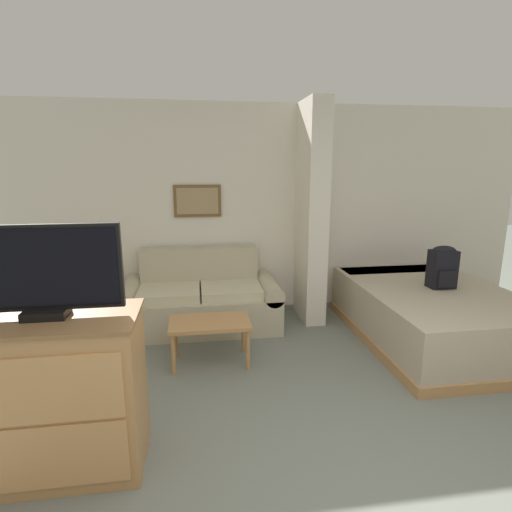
% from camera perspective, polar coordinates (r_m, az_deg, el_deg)
% --- Properties ---
extents(wall_back, '(6.87, 0.16, 2.60)m').
position_cam_1_polar(wall_back, '(5.08, 0.97, 6.35)').
color(wall_back, silver).
rests_on(wall_back, ground_plane).
extents(wall_partition_pillar, '(0.24, 0.64, 2.60)m').
position_cam_1_polar(wall_partition_pillar, '(4.83, 7.95, 5.97)').
color(wall_partition_pillar, silver).
rests_on(wall_partition_pillar, ground_plane).
extents(couch, '(1.83, 0.84, 0.89)m').
position_cam_1_polar(couch, '(4.76, -7.90, -6.31)').
color(couch, '#B7AD8E').
rests_on(couch, ground_plane).
extents(coffee_table, '(0.76, 0.45, 0.43)m').
position_cam_1_polar(coffee_table, '(3.87, -6.59, -9.93)').
color(coffee_table, '#B27F4C').
rests_on(coffee_table, ground_plane).
extents(side_table, '(0.45, 0.45, 0.52)m').
position_cam_1_polar(side_table, '(4.79, -21.36, -5.42)').
color(side_table, '#B27F4C').
rests_on(side_table, ground_plane).
extents(table_lamp, '(0.31, 0.31, 0.44)m').
position_cam_1_polar(table_lamp, '(4.69, -21.73, -0.99)').
color(table_lamp, tan).
rests_on(table_lamp, side_table).
extents(tv_dresser, '(1.03, 0.56, 1.00)m').
position_cam_1_polar(tv_dresser, '(2.84, -26.66, -17.32)').
color(tv_dresser, '#B27F4C').
rests_on(tv_dresser, ground_plane).
extents(tv, '(0.89, 0.16, 0.55)m').
position_cam_1_polar(tv, '(2.56, -28.36, -2.01)').
color(tv, black).
rests_on(tv, tv_dresser).
extents(bed, '(1.54, 2.18, 0.57)m').
position_cam_1_polar(bed, '(4.80, 23.72, -7.45)').
color(bed, '#B27F4C').
rests_on(bed, ground_plane).
extents(backpack, '(0.27, 0.21, 0.46)m').
position_cam_1_polar(backpack, '(4.72, 25.12, -1.35)').
color(backpack, black).
rests_on(backpack, bed).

